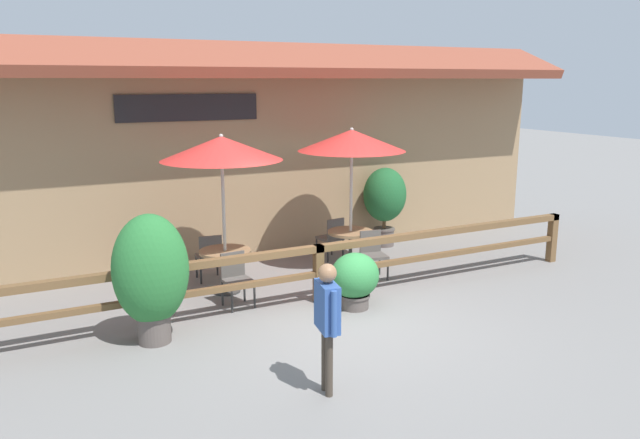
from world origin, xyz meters
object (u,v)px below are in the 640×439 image
Objects in this scene: dining_table_near at (225,259)px; chair_near_streetside at (236,277)px; patio_umbrella_near at (221,149)px; potted_plant_broad_leaf at (151,273)px; chair_near_wallside at (209,255)px; potted_plant_entrance_palm at (355,279)px; dining_table_middle at (351,239)px; patio_umbrella_middle at (352,141)px; potted_plant_tall_tropical at (385,198)px; chair_middle_streetside at (373,252)px; pedestrian at (327,311)px; chair_middle_wallside at (332,236)px.

chair_near_streetside is at bearing -94.98° from dining_table_near.
patio_umbrella_near is 1.48× the size of potted_plant_broad_leaf.
chair_near_streetside is 1.41m from chair_near_wallside.
dining_table_middle is at bearing 62.14° from potted_plant_entrance_palm.
patio_umbrella_near and patio_umbrella_middle have the same top height.
chair_middle_streetside is at bearing -127.80° from potted_plant_tall_tropical.
potted_plant_entrance_palm is at bearing -46.70° from patio_umbrella_near.
pedestrian is (1.44, -2.32, 0.00)m from potted_plant_broad_leaf.
potted_plant_entrance_palm reaches higher than chair_middle_streetside.
potted_plant_broad_leaf is at bearing 61.36° from chair_near_wallside.
patio_umbrella_middle is at bearing -142.76° from potted_plant_tall_tropical.
chair_middle_wallside is 0.50× the size of potted_plant_tall_tropical.
chair_middle_wallside is at bearing 28.19° from chair_near_streetside.
patio_umbrella_near reaches higher than potted_plant_entrance_palm.
patio_umbrella_middle reaches higher than chair_middle_streetside.
dining_table_middle is 0.51× the size of potted_plant_tall_tropical.
potted_plant_tall_tropical is (2.46, 2.99, 0.56)m from potted_plant_entrance_palm.
potted_plant_tall_tropical is at bearing 18.59° from patio_umbrella_near.
patio_umbrella_near is 2.97m from potted_plant_entrance_palm.
potted_plant_tall_tropical reaches higher than pedestrian.
dining_table_middle is 2.12m from potted_plant_entrance_palm.
pedestrian is at bearing -58.18° from potted_plant_broad_leaf.
dining_table_near is 1.01× the size of chair_near_wallside.
chair_middle_wallside is at bearing -164.10° from potted_plant_tall_tropical.
chair_near_wallside reaches higher than dining_table_middle.
chair_near_wallside and chair_middle_streetside have the same top height.
patio_umbrella_near is 1.84m from dining_table_near.
patio_umbrella_near is 4.11m from pedestrian.
potted_plant_tall_tropical reaches higher than chair_near_streetside.
potted_plant_broad_leaf is at bearing -155.54° from chair_middle_streetside.
patio_umbrella_near reaches higher than pedestrian.
dining_table_near is at bearing 80.84° from chair_near_streetside.
dining_table_middle is 1.01× the size of chair_middle_wallside.
potted_plant_broad_leaf is at bearing -156.57° from patio_umbrella_middle.
patio_umbrella_near is 1.00× the size of patio_umbrella_middle.
chair_near_wallside is at bearing -170.41° from pedestrian.
chair_near_streetside is 3.38m from patio_umbrella_middle.
dining_table_middle is at bearing 157.24° from pedestrian.
chair_middle_wallside is at bearing -170.57° from chair_near_wallside.
chair_near_streetside is 0.32× the size of patio_umbrella_middle.
pedestrian reaches higher than dining_table_middle.
dining_table_near is 2.26m from potted_plant_entrance_palm.
chair_near_wallside and chair_middle_wallside have the same top height.
patio_umbrella_near is 3.13× the size of chair_middle_wallside.
patio_umbrella_middle reaches higher than chair_middle_wallside.
dining_table_middle is 0.97× the size of potted_plant_entrance_palm.
pedestrian is (-0.03, -3.15, 0.51)m from chair_near_streetside.
potted_plant_entrance_palm is at bearing 60.94° from chair_middle_wallside.
dining_table_middle is (2.60, 0.94, 0.11)m from chair_near_streetside.
potted_plant_entrance_palm is (1.55, -1.64, -0.10)m from dining_table_near.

